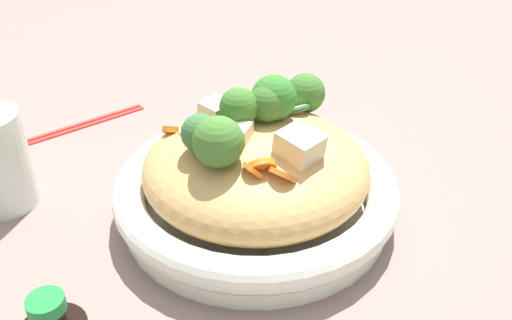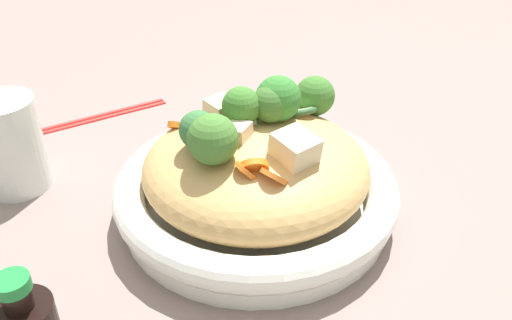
{
  "view_description": "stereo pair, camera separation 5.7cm",
  "coord_description": "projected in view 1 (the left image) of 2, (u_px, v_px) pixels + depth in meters",
  "views": [
    {
      "loc": [
        0.04,
        0.48,
        0.38
      ],
      "look_at": [
        0.0,
        0.0,
        0.07
      ],
      "focal_mm": 38.34,
      "sensor_mm": 36.0,
      "label": 1
    },
    {
      "loc": [
        -0.02,
        0.48,
        0.38
      ],
      "look_at": [
        0.0,
        0.0,
        0.07
      ],
      "focal_mm": 38.34,
      "sensor_mm": 36.0,
      "label": 2
    }
  ],
  "objects": [
    {
      "name": "carrot_coins",
      "position": [
        252.0,
        156.0,
        0.53
      ],
      "size": [
        0.14,
        0.14,
        0.03
      ],
      "color": "orange",
      "rests_on": "serving_bowl"
    },
    {
      "name": "chopsticks_pair",
      "position": [
        66.0,
        129.0,
        0.76
      ],
      "size": [
        0.2,
        0.14,
        0.01
      ],
      "color": "red",
      "rests_on": "ground_plane"
    },
    {
      "name": "chicken_chunks",
      "position": [
        265.0,
        136.0,
        0.54
      ],
      "size": [
        0.13,
        0.13,
        0.04
      ],
      "color": "beige",
      "rests_on": "serving_bowl"
    },
    {
      "name": "noodle_heap",
      "position": [
        256.0,
        166.0,
        0.58
      ],
      "size": [
        0.24,
        0.24,
        0.08
      ],
      "color": "tan",
      "rests_on": "serving_bowl"
    },
    {
      "name": "serving_bowl",
      "position": [
        256.0,
        192.0,
        0.59
      ],
      "size": [
        0.3,
        0.3,
        0.05
      ],
      "color": "white",
      "rests_on": "ground_plane"
    },
    {
      "name": "zucchini_slices",
      "position": [
        251.0,
        115.0,
        0.59
      ],
      "size": [
        0.13,
        0.09,
        0.04
      ],
      "color": "beige",
      "rests_on": "serving_bowl"
    },
    {
      "name": "broccoli_florets",
      "position": [
        256.0,
        112.0,
        0.56
      ],
      "size": [
        0.17,
        0.19,
        0.08
      ],
      "color": "#9DBA70",
      "rests_on": "serving_bowl"
    },
    {
      "name": "ground_plane",
      "position": [
        256.0,
        211.0,
        0.61
      ],
      "size": [
        3.0,
        3.0,
        0.0
      ],
      "primitive_type": "plane",
      "color": "gray"
    }
  ]
}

